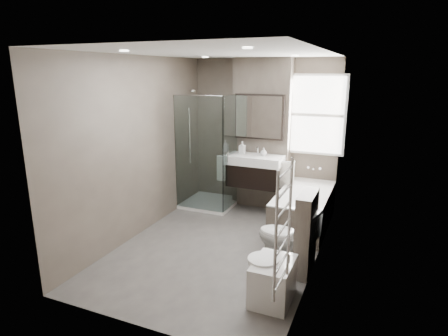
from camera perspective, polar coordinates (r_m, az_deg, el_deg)
The scene contains 15 objects.
room at distance 4.96m, azimuth -0.42°, elevation 1.98°, with size 2.70×3.90×2.70m.
vanity_pier at distance 6.59m, azimuth 5.74°, elevation 5.07°, with size 1.00×0.25×2.60m, color #574E45.
vanity at distance 6.39m, azimuth 4.67°, elevation -0.36°, with size 0.95×0.47×0.66m.
mirror_cabinet at distance 6.39m, azimuth 5.37°, elevation 7.77°, with size 0.86×0.08×0.76m.
towel_left at distance 6.56m, azimuth -0.03°, elevation -0.08°, with size 0.24×0.06×0.44m, color silver.
towel_right at distance 6.23m, azimuth 9.50°, elevation -1.10°, with size 0.24×0.06×0.44m, color silver.
shower_enclosure at distance 6.65m, azimuth -1.74°, elevation -1.94°, with size 0.90×0.90×2.00m.
bathtub at distance 6.00m, azimuth 12.05°, elevation -5.91°, with size 0.75×1.60×0.57m.
window at distance 6.44m, azimuth 13.83°, elevation 7.86°, with size 0.98×0.06×1.33m.
toilet at distance 4.78m, azimuth 9.52°, elevation -10.40°, with size 0.42×0.74×0.76m, color white.
cistern_box at distance 4.65m, azimuth 12.36°, elevation -9.66°, with size 0.19×0.55×1.00m.
bidet at distance 4.17m, azimuth 7.38°, elevation -16.55°, with size 0.48×0.56×0.57m.
towel_radiator at distance 3.18m, azimuth 8.99°, elevation -9.00°, with size 0.03×0.49×1.10m.
soap_bottle_a at distance 6.43m, azimuth 2.80°, elevation 3.14°, with size 0.10×0.10×0.22m, color white.
soap_bottle_b at distance 6.32m, azimuth 6.07°, elevation 2.50°, with size 0.10×0.10×0.14m, color white.
Camera 1 is at (1.92, -4.44, 2.38)m, focal length 30.00 mm.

